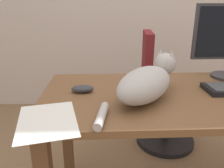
% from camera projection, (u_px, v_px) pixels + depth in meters
% --- Properties ---
extents(desk, '(1.61, 0.68, 0.72)m').
position_uv_depth(desk, '(204.00, 111.00, 1.15)').
color(desk, brown).
rests_on(desk, ground_plane).
extents(office_chair, '(0.48, 0.48, 0.94)m').
position_uv_depth(office_chair, '(162.00, 98.00, 1.85)').
color(office_chair, black).
rests_on(office_chair, ground_plane).
extents(cat, '(0.41, 0.49, 0.20)m').
position_uv_depth(cat, '(147.00, 82.00, 1.02)').
color(cat, '#B2ADA8').
rests_on(cat, desk).
extents(computer_mouse, '(0.11, 0.06, 0.04)m').
position_uv_depth(computer_mouse, '(83.00, 89.00, 1.11)').
color(computer_mouse, '#333338').
rests_on(computer_mouse, desk).
extents(paper_sheet, '(0.27, 0.33, 0.00)m').
position_uv_depth(paper_sheet, '(47.00, 120.00, 0.85)').
color(paper_sheet, white).
rests_on(paper_sheet, desk).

